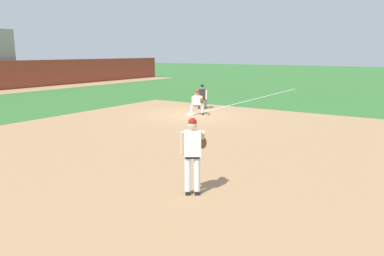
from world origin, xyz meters
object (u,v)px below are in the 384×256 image
Objects in this scene: first_base_bag at (192,114)px; pitcher at (193,151)px; umpire at (202,96)px; baseball at (194,132)px; first_baseman at (197,101)px.

pitcher is at bearing -146.62° from first_base_bag.
umpire is (11.95, 7.11, -0.27)m from pitcher.
umpire is at bearing 28.81° from baseball.
pitcher is 13.90m from umpire.
pitcher is 1.39× the size of first_baseman.
umpire reaches higher than first_baseman.
first_base_bag is at bearing -161.51° from umpire.
pitcher is (-9.58, -6.31, 1.01)m from first_base_bag.
pitcher is 1.27× the size of umpire.
umpire is at bearing 30.74° from pitcher.
first_baseman is 0.92× the size of umpire.
first_base_bag is 0.28× the size of first_baseman.
pitcher reaches higher than first_base_bag.
baseball is (-3.82, -2.61, -0.01)m from first_base_bag.
pitcher reaches higher than first_baseman.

